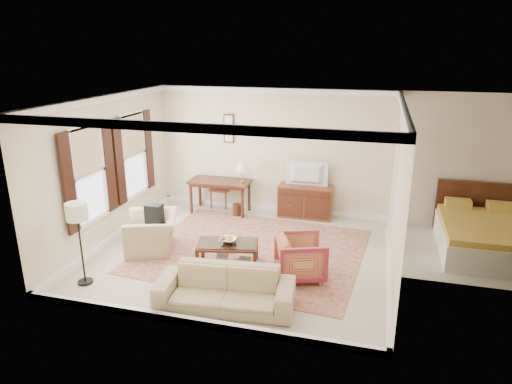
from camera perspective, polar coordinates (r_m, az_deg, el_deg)
The scene contains 21 objects.
room_shell at distance 8.08m, azimuth -1.95°, elevation 8.43°, with size 5.51×5.01×2.91m.
annex_bedroom at distance 9.66m, azimuth 26.96°, elevation -5.14°, with size 3.00×2.70×2.90m.
window_front at distance 8.86m, azimuth -20.23°, elevation 2.06°, with size 0.12×1.56×1.80m, color #CCB284, non-canonical shape.
window_rear at distance 10.16m, azimuth -15.11°, elevation 4.47°, with size 0.12×1.56×1.80m, color #CCB284, non-canonical shape.
doorway at distance 9.52m, azimuth 16.71°, elevation 0.49°, with size 0.10×1.12×2.25m, color white, non-canonical shape.
rug at distance 8.92m, azimuth -0.45°, elevation -7.29°, with size 4.10×3.51×0.01m, color maroon.
writing_desk at distance 10.74m, azimuth -4.52°, elevation 0.89°, with size 1.42×0.71×0.78m.
desk_chair at distance 11.14m, azimuth -4.44°, elevation 0.73°, with size 0.45×0.45×1.05m, color brown, non-canonical shape.
desk_lamp at distance 10.48m, azimuth -1.73°, elevation 2.54°, with size 0.32×0.32×0.50m, color silver, non-canonical shape.
framed_prints at distance 10.81m, azimuth -3.42°, elevation 7.95°, with size 0.25×0.04×0.68m, color #4A2215, non-canonical shape.
sideboard at distance 10.54m, azimuth 6.18°, elevation -1.18°, with size 1.22×0.47×0.75m, color brown.
tv at distance 10.28m, azimuth 6.32°, elevation 3.19°, with size 0.92×0.53×0.12m, color black.
coffee_table at distance 8.22m, azimuth -3.56°, elevation -7.00°, with size 1.17×0.83×0.45m.
fruit_bowl at distance 8.17m, azimuth -3.52°, elevation -5.93°, with size 0.42×0.42×0.10m, color silver.
book_a at distance 8.39m, azimuth -4.93°, elevation -7.76°, with size 0.28×0.04×0.38m, color brown.
book_b at distance 8.19m, azimuth -2.29°, elevation -8.40°, with size 0.28×0.03×0.38m, color brown.
striped_armchair at distance 7.82m, azimuth 5.61°, elevation -7.89°, with size 0.79×0.74×0.82m, color maroon.
club_armchair at distance 9.00m, azimuth -12.89°, elevation -4.26°, with size 1.08×0.70×0.95m, color tan.
backpack at distance 9.01m, azimuth -12.61°, elevation -2.53°, with size 0.32×0.22×0.40m, color black.
sofa at distance 6.97m, azimuth -3.91°, elevation -11.30°, with size 2.07×0.60×0.81m, color tan.
floor_lamp at distance 7.83m, azimuth -21.44°, elevation -3.00°, with size 0.35×0.35×1.41m.
Camera 1 is at (2.36, -7.62, 3.79)m, focal length 32.00 mm.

